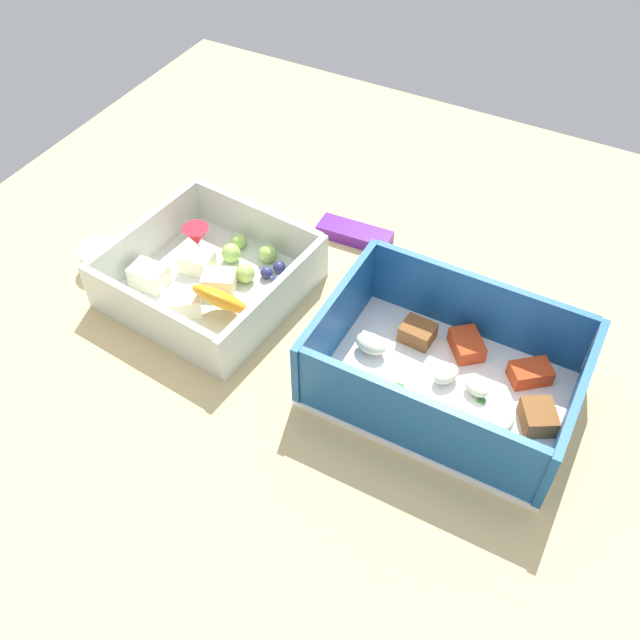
% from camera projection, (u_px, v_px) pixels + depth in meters
% --- Properties ---
extents(table_surface, '(0.80, 0.80, 0.02)m').
position_uv_depth(table_surface, '(328.00, 353.00, 0.59)').
color(table_surface, tan).
rests_on(table_surface, ground).
extents(pasta_container, '(0.19, 0.13, 0.06)m').
position_uv_depth(pasta_container, '(448.00, 373.00, 0.53)').
color(pasta_container, white).
rests_on(pasta_container, table_surface).
extents(fruit_bowl, '(0.16, 0.16, 0.05)m').
position_uv_depth(fruit_bowl, '(211.00, 278.00, 0.61)').
color(fruit_bowl, silver).
rests_on(fruit_bowl, table_surface).
extents(candy_bar, '(0.07, 0.03, 0.01)m').
position_uv_depth(candy_bar, '(355.00, 234.00, 0.67)').
color(candy_bar, '#51197A').
rests_on(candy_bar, table_surface).
extents(paper_cup_liner, '(0.04, 0.04, 0.02)m').
position_uv_depth(paper_cup_liner, '(100.00, 258.00, 0.64)').
color(paper_cup_liner, white).
rests_on(paper_cup_liner, table_surface).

